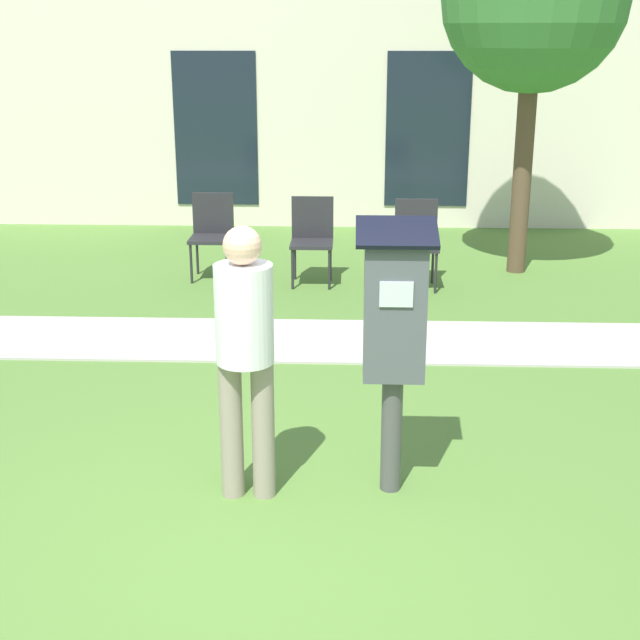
% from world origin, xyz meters
% --- Properties ---
extents(ground_plane, '(40.00, 40.00, 0.00)m').
position_xyz_m(ground_plane, '(0.00, 0.00, 0.00)').
color(ground_plane, '#517A33').
extents(sidewalk, '(12.00, 1.10, 0.02)m').
position_xyz_m(sidewalk, '(0.00, 3.18, 0.01)').
color(sidewalk, '#B7B2A8').
rests_on(sidewalk, ground).
extents(building_facade, '(10.00, 0.26, 3.20)m').
position_xyz_m(building_facade, '(0.00, 8.00, 1.60)').
color(building_facade, beige).
rests_on(building_facade, ground).
extents(parking_meter, '(0.44, 0.31, 1.59)m').
position_xyz_m(parking_meter, '(0.67, 0.62, 1.02)').
color(parking_meter, '#4C4C4C').
rests_on(parking_meter, ground).
extents(person_standing, '(0.32, 0.32, 1.58)m').
position_xyz_m(person_standing, '(-0.15, 0.52, 0.93)').
color(person_standing, gray).
rests_on(person_standing, ground).
extents(outdoor_chair_left, '(0.44, 0.44, 0.90)m').
position_xyz_m(outdoor_chair_left, '(-1.08, 5.26, 0.53)').
color(outdoor_chair_left, '#262628').
rests_on(outdoor_chair_left, ground).
extents(outdoor_chair_middle, '(0.44, 0.44, 0.90)m').
position_xyz_m(outdoor_chair_middle, '(0.01, 5.08, 0.53)').
color(outdoor_chair_middle, '#262628').
rests_on(outdoor_chair_middle, ground).
extents(outdoor_chair_right, '(0.44, 0.44, 0.90)m').
position_xyz_m(outdoor_chair_right, '(1.09, 4.98, 0.53)').
color(outdoor_chair_right, '#262628').
rests_on(outdoor_chair_right, ground).
extents(tree, '(1.90, 1.90, 3.82)m').
position_xyz_m(tree, '(2.25, 5.61, 2.84)').
color(tree, brown).
rests_on(tree, ground).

